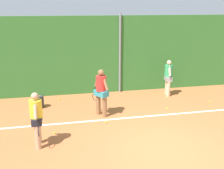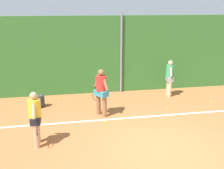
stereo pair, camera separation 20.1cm
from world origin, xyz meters
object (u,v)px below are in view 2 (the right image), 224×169
object	(u,v)px
tennis_ball_2	(211,102)
player_foreground_near	(35,116)
tennis_ball_5	(105,122)
player_midcourt	(101,90)
ball_hopper	(40,100)
tennis_ball_1	(168,109)
tennis_ball_0	(54,132)
tennis_ball_4	(60,99)
player_backcourt_far	(170,76)

from	to	relation	value
tennis_ball_2	player_foreground_near	bearing A→B (deg)	-161.65
player_foreground_near	tennis_ball_5	world-z (taller)	player_foreground_near
player_foreground_near	player_midcourt	xyz separation A→B (m)	(2.20, 1.88, 0.07)
player_foreground_near	tennis_ball_5	bearing A→B (deg)	117.03
ball_hopper	tennis_ball_1	world-z (taller)	ball_hopper
tennis_ball_1	tennis_ball_5	bearing A→B (deg)	-163.64
tennis_ball_0	tennis_ball_1	xyz separation A→B (m)	(4.44, 1.26, 0.00)
ball_hopper	tennis_ball_4	world-z (taller)	ball_hopper
player_midcourt	tennis_ball_0	distance (m)	2.33
player_midcourt	tennis_ball_0	xyz separation A→B (m)	(-1.75, -1.20, -0.97)
player_midcourt	ball_hopper	size ratio (longest dim) A/B	3.49
player_midcourt	ball_hopper	distance (m)	2.77
player_midcourt	tennis_ball_2	bearing A→B (deg)	-118.18
tennis_ball_4	player_backcourt_far	bearing A→B (deg)	-4.30
player_midcourt	tennis_ball_1	bearing A→B (deg)	-122.21
player_backcourt_far	tennis_ball_0	bearing A→B (deg)	129.80
tennis_ball_1	tennis_ball_4	size ratio (longest dim) A/B	1.00
player_midcourt	player_backcourt_far	world-z (taller)	player_midcourt
tennis_ball_5	player_foreground_near	bearing A→B (deg)	-152.50
player_foreground_near	tennis_ball_2	size ratio (longest dim) A/B	25.26
tennis_ball_1	tennis_ball_2	size ratio (longest dim) A/B	1.00
player_midcourt	ball_hopper	xyz separation A→B (m)	(-2.35, 1.28, -0.71)
tennis_ball_0	player_foreground_near	bearing A→B (deg)	-123.26
player_foreground_near	player_backcourt_far	bearing A→B (deg)	122.24
player_midcourt	tennis_ball_5	xyz separation A→B (m)	(0.03, -0.72, -0.97)
tennis_ball_4	tennis_ball_5	size ratio (longest dim) A/B	1.00
player_midcourt	player_backcourt_far	xyz separation A→B (m)	(3.39, 1.71, -0.07)
tennis_ball_0	tennis_ball_2	xyz separation A→B (m)	(6.58, 1.65, 0.00)
tennis_ball_4	tennis_ball_5	distance (m)	3.23
tennis_ball_5	tennis_ball_4	bearing A→B (deg)	120.00
player_foreground_near	tennis_ball_1	xyz separation A→B (m)	(4.89, 1.94, -0.90)
ball_hopper	player_backcourt_far	bearing A→B (deg)	4.25
ball_hopper	tennis_ball_1	distance (m)	5.20
tennis_ball_1	ball_hopper	bearing A→B (deg)	166.43
tennis_ball_2	tennis_ball_4	xyz separation A→B (m)	(-6.41, 1.63, 0.00)
tennis_ball_0	tennis_ball_5	world-z (taller)	same
player_midcourt	tennis_ball_5	bearing A→B (deg)	149.21
tennis_ball_0	player_midcourt	bearing A→B (deg)	34.41
tennis_ball_4	ball_hopper	bearing A→B (deg)	-133.77
player_backcourt_far	tennis_ball_4	distance (m)	5.06
tennis_ball_1	tennis_ball_5	distance (m)	2.77
tennis_ball_0	tennis_ball_4	xyz separation A→B (m)	(0.16, 3.28, 0.00)
ball_hopper	tennis_ball_2	world-z (taller)	ball_hopper
tennis_ball_1	tennis_ball_5	world-z (taller)	same
tennis_ball_1	tennis_ball_4	distance (m)	4.73
tennis_ball_0	tennis_ball_5	distance (m)	1.84
player_backcourt_far	tennis_ball_2	xyz separation A→B (m)	(1.44, -1.25, -0.90)
player_foreground_near	tennis_ball_5	size ratio (longest dim) A/B	25.26
tennis_ball_1	tennis_ball_4	bearing A→B (deg)	154.75
player_backcourt_far	tennis_ball_0	world-z (taller)	player_backcourt_far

